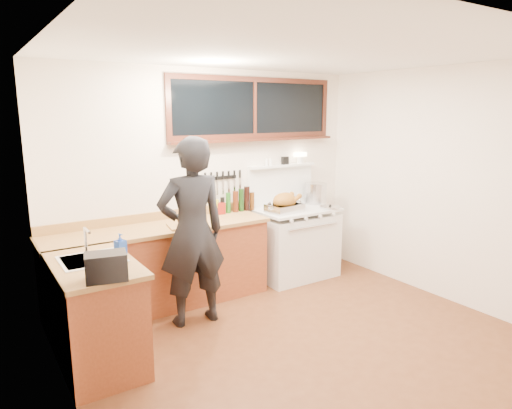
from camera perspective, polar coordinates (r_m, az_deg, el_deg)
ground_plane at (r=4.51m, az=5.60°, el=-16.57°), size 4.00×3.50×0.02m
room_shell at (r=4.00m, az=6.07°, el=4.88°), size 4.10×3.60×2.65m
counter_back at (r=5.12m, az=-11.82°, el=-7.55°), size 2.44×0.64×1.00m
counter_left at (r=4.14m, az=-19.41°, el=-12.75°), size 0.64×1.09×0.90m
sink_unit at (r=4.08m, az=-19.78°, el=-7.22°), size 0.50×0.45×0.37m
vintage_stove at (r=5.94m, az=4.76°, el=-4.54°), size 1.02×0.74×1.57m
back_window at (r=5.72m, az=-0.13°, el=11.11°), size 2.32×0.13×0.77m
left_doorway at (r=2.78m, az=-20.27°, el=-10.85°), size 0.02×1.04×2.17m
knife_strip at (r=5.54m, az=-4.36°, el=3.23°), size 0.52×0.03×0.28m
man at (r=4.54m, az=-8.00°, el=-3.47°), size 0.72×0.50×1.88m
soap_bottle at (r=4.11m, az=-16.61°, el=-4.74°), size 0.10×0.10×0.18m
toaster at (r=3.53m, az=-18.22°, el=-7.37°), size 0.33×0.26×0.20m
cutting_board at (r=4.94m, az=-8.51°, el=-2.11°), size 0.45×0.37×0.14m
roast_turkey at (r=5.58m, az=3.63°, el=0.07°), size 0.45×0.34×0.24m
stockpot at (r=6.15m, az=7.45°, el=1.42°), size 0.38×0.38×0.27m
saucepan at (r=6.05m, az=4.84°, el=0.58°), size 0.19×0.29×0.12m
pot_lid at (r=5.89m, az=9.24°, el=-0.31°), size 0.34×0.34×0.04m
coffee_tin at (r=5.47m, az=-4.45°, el=-0.49°), size 0.10×0.08×0.14m
pitcher at (r=5.31m, az=-6.77°, el=-0.72°), size 0.12×0.12×0.18m
bottle_cluster at (r=5.58m, az=-2.38°, el=0.38°), size 0.56×0.07×0.30m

